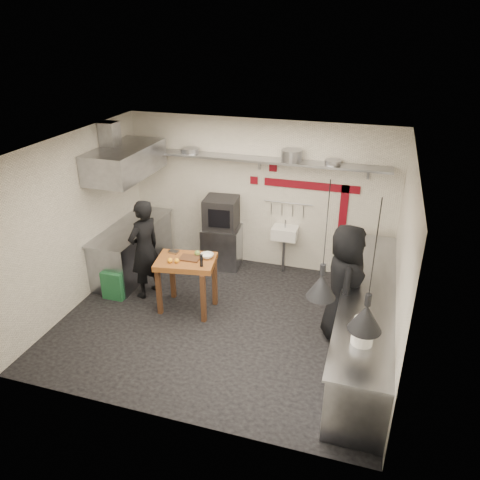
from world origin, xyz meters
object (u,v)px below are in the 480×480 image
(combi_oven, at_px, (221,213))
(prep_table, at_px, (187,284))
(oven_stand, at_px, (222,246))
(green_bin, at_px, (116,282))
(chef_left, at_px, (145,249))
(chef_right, at_px, (345,283))

(combi_oven, relative_size, prep_table, 0.65)
(oven_stand, distance_m, green_bin, 2.12)
(oven_stand, relative_size, green_bin, 1.60)
(prep_table, xyz_separation_m, chef_left, (-0.84, 0.23, 0.41))
(green_bin, relative_size, prep_table, 0.54)
(chef_right, bearing_deg, chef_left, 77.93)
(oven_stand, distance_m, prep_table, 1.63)
(prep_table, relative_size, chef_left, 0.53)
(green_bin, height_order, chef_left, chef_left)
(combi_oven, relative_size, chef_left, 0.34)
(green_bin, bearing_deg, combi_oven, 49.14)
(prep_table, bearing_deg, chef_right, -9.12)
(chef_left, bearing_deg, chef_right, 106.74)
(green_bin, height_order, prep_table, prep_table)
(prep_table, distance_m, chef_right, 2.51)
(oven_stand, xyz_separation_m, chef_left, (-0.88, -1.41, 0.47))
(oven_stand, bearing_deg, prep_table, -96.21)
(oven_stand, distance_m, chef_right, 2.96)
(oven_stand, distance_m, combi_oven, 0.69)
(chef_left, bearing_deg, green_bin, -47.91)
(combi_oven, distance_m, prep_table, 1.73)
(combi_oven, distance_m, chef_right, 2.92)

